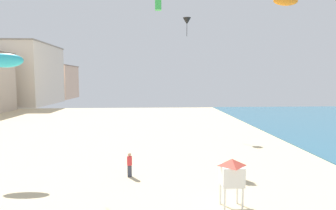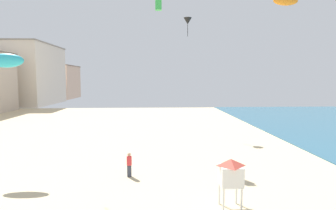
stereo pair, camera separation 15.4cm
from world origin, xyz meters
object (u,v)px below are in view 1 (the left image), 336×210
Objects in this scene: kite_black_delta at (187,21)px; lifeguard_stand at (232,172)px; kite_flyer at (130,163)px; kite_green_box at (158,5)px; kite_orange_parafoil at (286,1)px; kite_cyan_parafoil at (5,60)px.

lifeguard_stand is at bearing -90.66° from kite_black_delta.
lifeguard_stand reaches higher than kite_flyer.
kite_green_box reaches higher than kite_orange_parafoil.
kite_cyan_parafoil is (-19.06, 2.49, -3.72)m from kite_orange_parafoil.
kite_black_delta is at bearing 69.49° from kite_green_box.
kite_black_delta is at bearing -46.15° from kite_flyer.
kite_green_box is at bearing -110.51° from kite_black_delta.
kite_green_box reaches higher than lifeguard_stand.
kite_green_box is at bearing 139.23° from kite_orange_parafoil.
kite_black_delta is (14.68, 14.42, 5.77)m from kite_cyan_parafoil.
kite_black_delta reaches higher than kite_flyer.
kite_green_box is 10.62m from kite_black_delta.
kite_flyer is 11.49m from kite_cyan_parafoil.
kite_cyan_parafoil reaches higher than lifeguard_stand.
kite_green_box is 10.78m from kite_orange_parafoil.
kite_green_box is (-3.46, 11.61, 11.14)m from lifeguard_stand.
kite_black_delta reaches higher than lifeguard_stand.
kite_black_delta is at bearing 111.28° from lifeguard_stand.
kite_orange_parafoil is 0.72× the size of kite_black_delta.
kite_flyer is 7.46m from lifeguard_stand.
kite_green_box is 0.38× the size of kite_black_delta.
kite_orange_parafoil reaches higher than lifeguard_stand.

